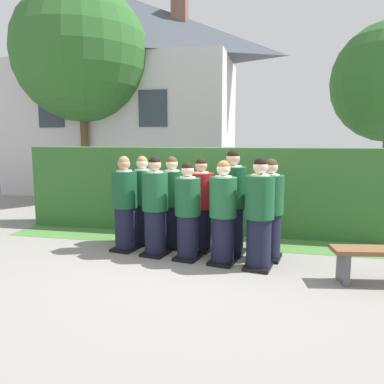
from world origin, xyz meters
The scene contains 15 objects.
ground_plane centered at (0.00, 0.00, 0.00)m, with size 60.00×60.00×0.00m, color gray.
student_front_row_0 centered at (-1.18, 0.25, 0.77)m, with size 0.45×0.53×1.63m.
student_front_row_1 centered at (-0.59, 0.11, 0.78)m, with size 0.45×0.55×1.63m.
student_front_row_2 centered at (-0.01, 0.01, 0.74)m, with size 0.43×0.50×1.55m.
student_front_row_3 centered at (0.56, -0.08, 0.76)m, with size 0.44×0.52×1.59m.
student_front_row_4 centered at (1.11, -0.20, 0.78)m, with size 0.45×0.55×1.65m.
student_rear_row_0 centered at (-1.02, 0.73, 0.77)m, with size 0.47×0.53×1.61m.
student_rear_row_1 centered at (-0.44, 0.62, 0.77)m, with size 0.47×0.53×1.61m.
student_in_red_blazer centered at (0.10, 0.53, 0.76)m, with size 0.45×0.52×1.59m.
student_rear_row_3 centered at (0.65, 0.42, 0.83)m, with size 0.48×0.58×1.74m.
student_rear_row_4 centered at (1.26, 0.28, 0.76)m, with size 0.44×0.54×1.61m.
hedge centered at (0.00, 1.92, 0.87)m, with size 7.73×0.70×1.74m.
school_building_main centered at (-4.07, 7.22, 3.53)m, with size 8.12×3.89×6.87m.
oak_tree_left centered at (-4.58, 5.22, 4.49)m, with size 4.11×4.11×6.55m.
lawn_strip centered at (0.00, 1.12, 0.00)m, with size 7.73×0.90×0.01m, color #477A38.
Camera 1 is at (1.31, -5.63, 1.90)m, focal length 34.92 mm.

